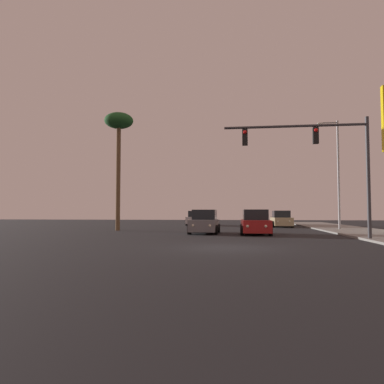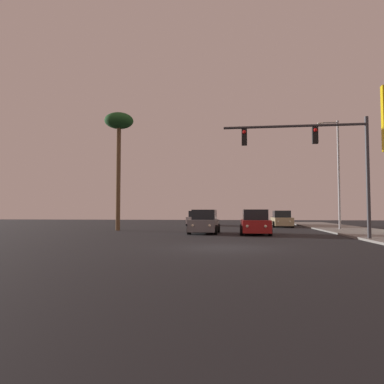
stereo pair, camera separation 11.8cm
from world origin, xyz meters
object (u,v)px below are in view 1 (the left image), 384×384
Objects in this scene: car_silver at (196,219)px; street_lamp at (337,169)px; car_black at (280,219)px; car_grey at (205,223)px; traffic_light_mast at (324,152)px; car_white at (253,219)px; car_red at (255,223)px; palm_tree_near at (119,128)px; car_tan at (281,220)px.

street_lamp is at bearing 139.96° from car_silver.
car_black is at bearing 106.45° from street_lamp.
car_grey is 0.56× the size of traffic_light_mast.
car_white and car_red have the same top height.
car_silver and car_black have the same top height.
car_silver is at bearing 1.43° from car_black.
palm_tree_near is (-11.06, 4.18, 7.79)m from car_red.
car_tan is at bearing 91.34° from traffic_light_mast.
palm_tree_near is (-14.61, 9.02, 3.80)m from traffic_light_mast.
street_lamp is 18.43m from palm_tree_near.
car_tan and car_black have the same top height.
car_white is 1.01× the size of car_black.
car_grey is at bearing 141.40° from traffic_light_mast.
car_tan is 9.14m from street_lamp.
car_silver and car_tan have the same top height.
car_white is 17.57m from car_grey.
car_grey is 14.25m from car_tan.
car_silver is at bearing 70.35° from palm_tree_near.
car_white is 0.44× the size of palm_tree_near.
palm_tree_near reaches higher than car_tan.
car_tan is 0.48× the size of street_lamp.
car_black is at bearing -96.02° from car_tan.
car_tan is at bearing -104.93° from car_red.
palm_tree_near is (-7.53, 3.37, 7.79)m from car_grey.
car_tan is 18.63m from palm_tree_near.
traffic_light_mast reaches higher than car_grey.
palm_tree_near reaches higher than car_black.
car_red is at bearing 79.16° from car_black.
traffic_light_mast is (3.55, -4.85, 3.99)m from car_red.
street_lamp is (10.45, 5.53, 4.36)m from car_grey.
car_red is at bearing -137.54° from street_lamp.
car_tan is 0.44× the size of palm_tree_near.
car_white is 13.99m from street_lamp.
street_lamp is at bearing 117.25° from car_white.
palm_tree_near reaches higher than traffic_light_mast.
street_lamp reaches higher than car_grey.
car_red is at bearing 167.68° from car_grey.
car_grey is at bearing 67.95° from car_black.
car_silver and car_red have the same top height.
car_grey is at bearing -24.12° from palm_tree_near.
car_white is 0.56× the size of traffic_light_mast.
car_silver is 1.00× the size of car_black.
car_white is 19.54m from palm_tree_near.
traffic_light_mast reaches higher than car_black.
street_lamp is 0.92× the size of palm_tree_near.
street_lamp is at bearing 6.84° from palm_tree_near.
car_tan is 1.01× the size of car_black.
traffic_light_mast is at bearing -106.80° from street_lamp.
car_red is (-3.46, -18.07, 0.00)m from car_black.
car_grey and car_silver have the same top height.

